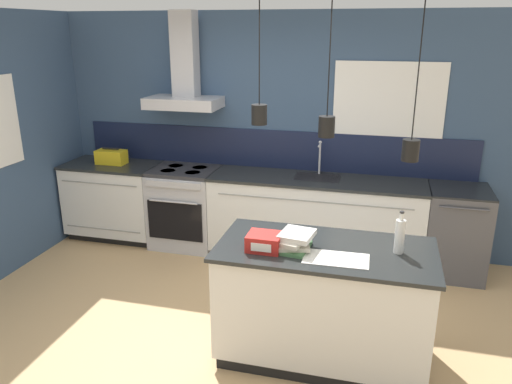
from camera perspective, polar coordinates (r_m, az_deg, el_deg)
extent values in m
plane|color=tan|center=(4.30, -4.81, -16.03)|extent=(16.00, 16.00, 0.00)
cube|color=#354C6B|center=(5.62, 1.70, 6.76)|extent=(5.60, 0.06, 2.60)
cube|color=#141C38|center=(5.62, 1.59, 4.93)|extent=(4.42, 0.02, 0.43)
cube|color=white|center=(5.38, 14.84, 9.13)|extent=(1.12, 0.01, 0.96)
cube|color=black|center=(5.39, 14.85, 9.14)|extent=(1.04, 0.01, 0.88)
cube|color=#B5B5BA|center=(5.60, -8.25, 10.07)|extent=(0.80, 0.46, 0.12)
cube|color=#B5B5BA|center=(5.63, -8.13, 15.35)|extent=(0.26, 0.20, 0.90)
cylinder|color=black|center=(3.46, 0.38, 15.60)|extent=(0.01, 0.01, 0.69)
cylinder|color=black|center=(3.51, 0.37, 8.84)|extent=(0.11, 0.11, 0.14)
sphere|color=#F9D18C|center=(3.51, 0.37, 8.84)|extent=(0.06, 0.06, 0.06)
cylinder|color=black|center=(3.34, 8.41, 14.85)|extent=(0.01, 0.01, 0.74)
cylinder|color=black|center=(3.39, 8.07, 7.40)|extent=(0.11, 0.11, 0.14)
sphere|color=#F9D18C|center=(3.39, 8.07, 7.40)|extent=(0.06, 0.06, 0.06)
cylinder|color=black|center=(3.29, 18.08, 13.07)|extent=(0.01, 0.01, 0.86)
cylinder|color=black|center=(3.36, 17.25, 4.58)|extent=(0.11, 0.11, 0.14)
sphere|color=#F9D18C|center=(3.36, 17.25, 4.58)|extent=(0.06, 0.06, 0.06)
cube|color=#354C6B|center=(5.56, -27.06, 4.65)|extent=(0.06, 3.80, 2.60)
cube|color=black|center=(6.37, -15.35, -4.33)|extent=(1.04, 0.56, 0.09)
cube|color=silver|center=(6.19, -15.82, -0.66)|extent=(1.07, 0.62, 0.79)
cube|color=gray|center=(5.86, -17.57, 0.93)|extent=(0.94, 0.01, 0.01)
cube|color=gray|center=(6.03, -17.07, -4.07)|extent=(0.94, 0.01, 0.01)
cube|color=#232626|center=(6.08, -16.15, 3.00)|extent=(1.09, 0.64, 0.03)
cube|color=black|center=(5.62, 6.66, -6.84)|extent=(2.19, 0.56, 0.09)
cube|color=silver|center=(5.42, 6.78, -2.76)|extent=(2.25, 0.62, 0.79)
cube|color=gray|center=(5.04, 6.39, -1.08)|extent=(1.98, 0.01, 0.01)
cube|color=gray|center=(5.24, 6.18, -6.76)|extent=(1.98, 0.01, 0.01)
cube|color=#232626|center=(5.29, 6.94, 1.39)|extent=(2.28, 0.64, 0.03)
cube|color=#262628|center=(5.34, 7.02, 1.65)|extent=(0.48, 0.34, 0.01)
cylinder|color=#B5B5BA|center=(5.41, 7.29, 3.85)|extent=(0.02, 0.02, 0.35)
sphere|color=#B5B5BA|center=(5.37, 7.36, 5.67)|extent=(0.03, 0.03, 0.03)
cylinder|color=#B5B5BA|center=(5.32, 7.27, 5.32)|extent=(0.02, 0.12, 0.02)
cube|color=#B5B5BA|center=(5.81, -8.02, -1.88)|extent=(0.74, 0.62, 0.87)
cube|color=black|center=(5.55, -9.25, -3.30)|extent=(0.63, 0.02, 0.44)
cylinder|color=#B5B5BA|center=(5.46, -9.46, -1.13)|extent=(0.55, 0.02, 0.02)
cube|color=#B5B5BA|center=(5.41, -9.49, 0.82)|extent=(0.63, 0.02, 0.07)
cube|color=#2D2D30|center=(5.68, -8.22, 2.44)|extent=(0.74, 0.60, 0.04)
cylinder|color=black|center=(5.82, -9.16, 2.98)|extent=(0.17, 0.17, 0.00)
cylinder|color=black|center=(5.71, -6.45, 2.81)|extent=(0.17, 0.17, 0.00)
cylinder|color=black|center=(5.63, -10.03, 2.42)|extent=(0.17, 0.17, 0.00)
cylinder|color=black|center=(5.52, -7.25, 2.23)|extent=(0.17, 0.17, 0.00)
cube|color=#4C4C51|center=(5.46, 21.80, -4.32)|extent=(0.59, 0.62, 0.89)
cube|color=black|center=(5.31, 22.37, 0.22)|extent=(0.59, 0.62, 0.02)
cylinder|color=#4C4C51|center=(5.02, 22.70, -1.78)|extent=(0.44, 0.02, 0.02)
cube|color=black|center=(4.08, 7.40, -17.42)|extent=(1.46, 0.71, 0.09)
cube|color=silver|center=(3.85, 7.67, -12.08)|extent=(1.52, 0.74, 0.79)
cube|color=#232626|center=(3.66, 7.94, -6.53)|extent=(1.57, 0.79, 0.03)
cylinder|color=silver|center=(3.63, 16.10, -4.92)|extent=(0.07, 0.07, 0.24)
cylinder|color=silver|center=(3.58, 16.30, -2.70)|extent=(0.03, 0.03, 0.06)
cylinder|color=#262628|center=(3.57, 16.35, -2.22)|extent=(0.03, 0.03, 0.01)
cube|color=#4C7F4C|center=(3.60, 4.35, -6.35)|extent=(0.23, 0.30, 0.02)
cube|color=beige|center=(3.60, 4.27, -5.85)|extent=(0.28, 0.31, 0.03)
cube|color=beige|center=(3.57, 4.16, -5.53)|extent=(0.23, 0.29, 0.03)
cube|color=silver|center=(3.57, 4.70, -4.91)|extent=(0.26, 0.28, 0.04)
cube|color=red|center=(3.57, 0.98, -5.71)|extent=(0.24, 0.20, 0.12)
cube|color=white|center=(3.47, 0.57, -6.38)|extent=(0.14, 0.01, 0.06)
cube|color=silver|center=(3.49, 9.14, -7.54)|extent=(0.45, 0.25, 0.01)
cube|color=gold|center=(6.05, -16.20, 3.87)|extent=(0.34, 0.18, 0.16)
cylinder|color=black|center=(6.03, -16.29, 4.79)|extent=(0.20, 0.02, 0.02)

